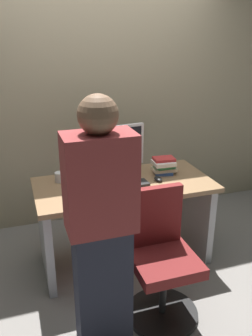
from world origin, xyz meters
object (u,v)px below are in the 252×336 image
(desk, at_px, (124,207))
(office_chair, at_px, (161,261))
(cup_by_monitor, at_px, (60,177))
(book_stack, at_px, (164,166))
(person_at_desk, at_px, (101,230))
(keyboard, at_px, (123,185))
(monitor, at_px, (114,149))
(mouse, at_px, (158,179))
(cup_near_keyboard, at_px, (84,185))

(desk, distance_m, office_chair, 0.70)
(cup_by_monitor, relative_size, book_stack, 0.38)
(person_at_desk, height_order, cup_by_monitor, person_at_desk)
(desk, xyz_separation_m, keyboard, (-0.03, -0.07, 0.24))
(keyboard, height_order, cup_by_monitor, cup_by_monitor)
(desk, relative_size, cup_by_monitor, 18.01)
(desk, height_order, person_at_desk, person_at_desk)
(book_stack, bearing_deg, keyboard, -159.41)
(desk, bearing_deg, monitor, 105.76)
(cup_by_monitor, bearing_deg, office_chair, -57.81)
(office_chair, relative_size, mouse, 9.40)
(desk, bearing_deg, book_stack, 12.57)
(cup_near_keyboard, bearing_deg, desk, 10.79)
(keyboard, bearing_deg, monitor, 89.66)
(keyboard, bearing_deg, book_stack, 18.35)
(mouse, xyz_separation_m, cup_near_keyboard, (-0.64, -0.01, 0.03))
(desk, height_order, monitor, monitor)
(desk, height_order, office_chair, office_chair)
(keyboard, height_order, book_stack, book_stack)
(monitor, distance_m, keyboard, 0.33)
(desk, bearing_deg, keyboard, -114.54)
(office_chair, height_order, cup_near_keyboard, office_chair)
(desk, distance_m, monitor, 0.51)
(mouse, bearing_deg, person_at_desk, -132.25)
(office_chair, xyz_separation_m, mouse, (0.24, 0.64, 0.34))
(mouse, bearing_deg, desk, 169.33)
(desk, distance_m, mouse, 0.38)
(monitor, height_order, keyboard, monitor)
(person_at_desk, height_order, mouse, person_at_desk)
(keyboard, height_order, mouse, mouse)
(desk, xyz_separation_m, monitor, (-0.04, 0.15, 0.49))
(desk, bearing_deg, mouse, -10.67)
(office_chair, bearing_deg, keyboard, 97.37)
(person_at_desk, bearing_deg, cup_by_monitor, 95.56)
(cup_near_keyboard, distance_m, cup_by_monitor, 0.30)
(cup_near_keyboard, relative_size, book_stack, 0.47)
(cup_by_monitor, xyz_separation_m, book_stack, (0.91, -0.10, 0.03))
(monitor, bearing_deg, mouse, -31.34)
(office_chair, bearing_deg, cup_by_monitor, 122.19)
(desk, relative_size, mouse, 14.84)
(monitor, relative_size, book_stack, 2.47)
(person_at_desk, relative_size, mouse, 16.39)
(keyboard, xyz_separation_m, cup_near_keyboard, (-0.32, 0.01, 0.04))
(office_chair, distance_m, monitor, 1.02)
(desk, xyz_separation_m, mouse, (0.29, -0.05, 0.25))
(person_at_desk, distance_m, book_stack, 1.22)
(person_at_desk, relative_size, monitor, 3.03)
(person_at_desk, distance_m, keyboard, 0.84)
(keyboard, relative_size, cup_by_monitor, 5.22)
(office_chair, distance_m, cup_by_monitor, 1.10)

